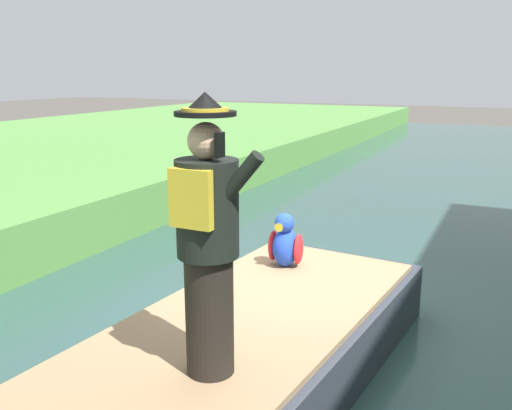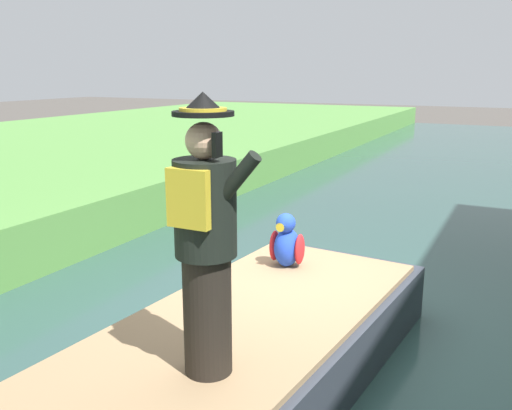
% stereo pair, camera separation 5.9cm
% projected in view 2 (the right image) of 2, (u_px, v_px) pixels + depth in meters
% --- Properties ---
extents(ground_plane, '(80.00, 80.00, 0.00)m').
position_uv_depth(ground_plane, '(300.00, 335.00, 5.80)').
color(ground_plane, '#4C4742').
extents(canal_water, '(6.98, 48.00, 0.10)m').
position_uv_depth(canal_water, '(300.00, 331.00, 5.79)').
color(canal_water, '#2D4C47').
rests_on(canal_water, ground).
extents(boat, '(2.16, 4.34, 0.61)m').
position_uv_depth(boat, '(247.00, 350.00, 4.67)').
color(boat, '#333842').
rests_on(boat, canal_water).
extents(person_pirate, '(0.61, 0.42, 1.85)m').
position_uv_depth(person_pirate, '(206.00, 240.00, 3.54)').
color(person_pirate, black).
rests_on(person_pirate, boat).
extents(parrot_plush, '(0.36, 0.35, 0.57)m').
position_uv_depth(parrot_plush, '(287.00, 243.00, 5.71)').
color(parrot_plush, blue).
rests_on(parrot_plush, boat).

